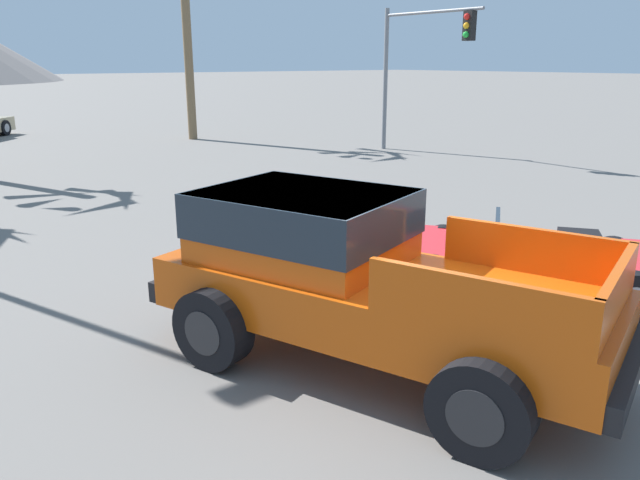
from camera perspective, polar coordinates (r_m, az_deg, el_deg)
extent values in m
plane|color=slate|center=(7.42, 4.41, -9.60)|extent=(320.00, 320.00, 0.00)
cube|color=#CC4C0C|center=(6.65, 5.34, -5.34)|extent=(3.30, 5.12, 0.56)
cube|color=#CC4C0C|center=(6.91, -1.52, 1.37)|extent=(2.30, 2.54, 0.77)
cube|color=#1E2833|center=(6.88, -1.53, 2.48)|extent=(2.34, 2.59, 0.49)
cube|color=#CC4C0C|center=(5.21, 13.98, -5.79)|extent=(0.69, 1.83, 0.48)
cube|color=#CC4C0C|center=(6.83, 18.98, -0.95)|extent=(0.69, 1.83, 0.48)
cube|color=#CC4C0C|center=(5.85, 25.44, -4.49)|extent=(1.71, 0.65, 0.48)
cube|color=black|center=(8.05, -10.22, -2.88)|extent=(1.77, 0.74, 0.24)
cube|color=black|center=(6.09, 26.40, -10.82)|extent=(1.77, 0.74, 0.24)
cylinder|color=black|center=(6.85, -9.75, -7.94)|extent=(0.60, 0.95, 0.89)
cylinder|color=#232326|center=(6.85, -9.75, -7.94)|extent=(0.49, 0.58, 0.49)
cylinder|color=black|center=(8.25, -0.69, -3.47)|extent=(0.60, 0.95, 0.89)
cylinder|color=#232326|center=(8.25, -0.69, -3.47)|extent=(0.49, 0.58, 0.49)
cylinder|color=black|center=(5.48, 14.54, -14.73)|extent=(0.60, 0.95, 0.89)
cylinder|color=#232326|center=(5.48, 14.54, -14.73)|extent=(0.49, 0.58, 0.49)
cylinder|color=black|center=(7.16, 19.62, -7.61)|extent=(0.60, 0.95, 0.89)
cylinder|color=#232326|center=(7.16, 19.62, -7.61)|extent=(0.49, 0.58, 0.49)
cube|color=red|center=(9.38, 18.39, -2.03)|extent=(3.79, 4.30, 0.48)
cube|color=#1E2833|center=(9.25, 15.87, 0.74)|extent=(1.22, 0.92, 0.40)
cube|color=black|center=(9.36, 22.89, -0.49)|extent=(1.45, 1.28, 0.16)
cylinder|color=black|center=(8.64, 10.16, -3.60)|extent=(0.57, 0.67, 0.67)
cylinder|color=#9E9EA3|center=(8.64, 10.16, -3.60)|extent=(0.41, 0.44, 0.37)
cylinder|color=black|center=(10.21, 11.14, -0.55)|extent=(0.57, 0.67, 0.67)
cylinder|color=#9E9EA3|center=(10.21, 11.14, -0.55)|extent=(0.41, 0.44, 0.37)
cylinder|color=black|center=(8.79, 26.74, -4.77)|extent=(0.57, 0.67, 0.67)
cylinder|color=#9E9EA3|center=(8.79, 26.74, -4.77)|extent=(0.41, 0.44, 0.37)
cylinder|color=black|center=(10.35, 25.15, -1.60)|extent=(0.57, 0.67, 0.67)
cylinder|color=#9E9EA3|center=(10.35, 25.15, -1.60)|extent=(0.41, 0.44, 0.37)
cylinder|color=black|center=(31.31, -26.88, 9.13)|extent=(0.62, 0.65, 0.68)
cylinder|color=#9E9EA3|center=(31.31, -26.88, 9.13)|extent=(0.42, 0.43, 0.37)
cylinder|color=slate|center=(23.75, 6.00, 14.31)|extent=(0.16, 0.16, 5.01)
cylinder|color=slate|center=(22.32, 10.18, 19.84)|extent=(0.11, 4.24, 0.11)
cube|color=black|center=(21.24, 13.51, 18.51)|extent=(0.26, 0.34, 0.90)
sphere|color=red|center=(21.14, 13.29, 19.27)|extent=(0.20, 0.20, 0.20)
sphere|color=orange|center=(21.12, 13.24, 18.54)|extent=(0.20, 0.20, 0.20)
sphere|color=green|center=(21.11, 13.19, 17.81)|extent=(0.20, 0.20, 0.20)
cylinder|color=brown|center=(27.18, -12.04, 17.61)|extent=(0.36, 0.41, 8.18)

